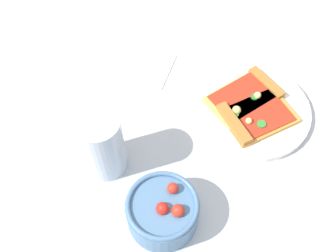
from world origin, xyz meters
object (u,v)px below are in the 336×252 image
pizza_slice_near (247,95)px  soda_glass (103,145)px  pizza_slice_far (254,117)px  paper_napkin (148,66)px  plate (251,109)px  salad_bowl (163,211)px

pizza_slice_near → soda_glass: size_ratio=1.24×
pizza_slice_far → paper_napkin: bearing=-21.3°
plate → paper_napkin: (0.23, -0.07, -0.01)m
salad_bowl → paper_napkin: 0.35m
plate → salad_bowl: (0.11, 0.26, 0.03)m
plate → paper_napkin: bearing=-15.7°
plate → pizza_slice_far: size_ratio=1.46×
pizza_slice_far → paper_napkin: (0.24, -0.09, -0.02)m
soda_glass → paper_napkin: bearing=-91.3°
plate → salad_bowl: bearing=66.6°
pizza_slice_near → salad_bowl: (0.10, 0.29, 0.01)m
pizza_slice_near → pizza_slice_far: 0.06m
pizza_slice_far → salad_bowl: salad_bowl is taller
pizza_slice_near → salad_bowl: 0.30m
plate → pizza_slice_near: pizza_slice_near is taller
soda_glass → paper_napkin: (-0.01, -0.25, -0.06)m
pizza_slice_far → paper_napkin: 0.26m
pizza_slice_far → soda_glass: 0.30m
plate → paper_napkin: 0.24m
soda_glass → pizza_slice_near: bearing=-137.6°
pizza_slice_near → soda_glass: soda_glass is taller
pizza_slice_near → pizza_slice_far: size_ratio=1.03×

